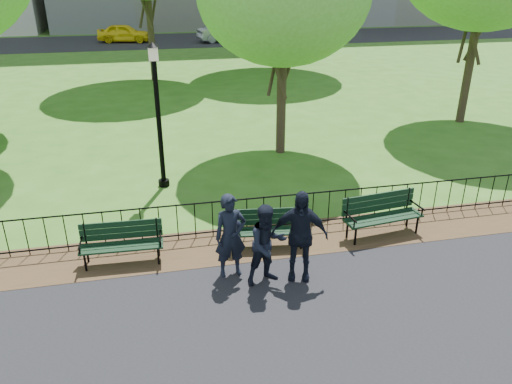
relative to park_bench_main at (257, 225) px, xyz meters
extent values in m
plane|color=#305D18|center=(-0.31, -1.33, -0.55)|extent=(120.00, 120.00, 0.00)
cube|color=#312614|center=(-0.31, 0.17, -0.54)|extent=(60.00, 1.60, 0.01)
cube|color=black|center=(-0.31, 33.67, -0.55)|extent=(70.00, 9.00, 0.01)
cylinder|color=black|center=(-0.31, 0.67, 0.33)|extent=(24.00, 0.04, 0.04)
cylinder|color=black|center=(-0.31, 0.67, -0.43)|extent=(24.00, 0.04, 0.04)
cylinder|color=black|center=(-0.31, 0.67, -0.10)|extent=(0.02, 0.02, 0.90)
cube|color=black|center=(0.24, -0.07, -0.14)|extent=(1.67, 0.64, 0.04)
cube|color=black|center=(0.27, 0.17, 0.17)|extent=(1.62, 0.24, 0.41)
cylinder|color=black|center=(-0.48, -0.14, -0.35)|extent=(0.05, 0.05, 0.41)
cylinder|color=black|center=(0.92, -0.32, -0.35)|extent=(0.05, 0.05, 0.41)
cylinder|color=black|center=(-0.44, 0.18, -0.35)|extent=(0.05, 0.05, 0.41)
cylinder|color=black|center=(0.96, 0.00, -0.35)|extent=(0.05, 0.05, 0.41)
cylinder|color=black|center=(-0.52, 0.03, 0.02)|extent=(0.10, 0.51, 0.04)
cylinder|color=black|center=(1.00, -0.16, 0.02)|extent=(0.10, 0.51, 0.04)
ellipsoid|color=black|center=(-0.52, -0.06, 0.05)|extent=(0.34, 0.26, 0.35)
cube|color=black|center=(-2.91, -0.09, -0.13)|extent=(1.71, 0.52, 0.04)
cube|color=black|center=(-2.90, 0.15, 0.20)|extent=(1.70, 0.10, 0.42)
cylinder|color=black|center=(-3.65, -0.23, -0.34)|extent=(0.05, 0.05, 0.42)
cylinder|color=black|center=(-2.18, -0.29, -0.34)|extent=(0.05, 0.05, 0.42)
cylinder|color=black|center=(-3.64, 0.10, -0.34)|extent=(0.05, 0.05, 0.42)
cylinder|color=black|center=(-2.17, 0.05, -0.34)|extent=(0.05, 0.05, 0.42)
cylinder|color=black|center=(-3.71, -0.06, 0.04)|extent=(0.06, 0.53, 0.04)
cylinder|color=black|center=(-2.11, -0.12, 0.04)|extent=(0.06, 0.53, 0.04)
cube|color=black|center=(2.93, -0.12, -0.08)|extent=(1.92, 0.73, 0.04)
cube|color=black|center=(2.90, 0.15, 0.27)|extent=(1.86, 0.27, 0.47)
cylinder|color=black|center=(2.15, -0.41, -0.32)|extent=(0.05, 0.05, 0.47)
cylinder|color=black|center=(3.76, -0.20, -0.32)|extent=(0.05, 0.05, 0.47)
cylinder|color=black|center=(2.10, -0.03, -0.32)|extent=(0.05, 0.05, 0.47)
cylinder|color=black|center=(3.71, 0.17, -0.32)|extent=(0.05, 0.05, 0.47)
cylinder|color=black|center=(2.05, -0.23, 0.10)|extent=(0.11, 0.58, 0.04)
cylinder|color=black|center=(3.81, -0.01, 0.10)|extent=(0.11, 0.58, 0.04)
cylinder|color=black|center=(-1.89, 3.86, -0.46)|extent=(0.31, 0.31, 0.18)
cylinder|color=black|center=(-1.89, 3.86, 1.23)|extent=(0.13, 0.13, 3.57)
cube|color=beige|center=(-1.89, 3.86, 3.13)|extent=(0.25, 0.25, 0.33)
cone|color=black|center=(-1.89, 3.86, 3.35)|extent=(0.36, 0.36, 0.13)
cylinder|color=#2D2116|center=(2.06, 5.89, 1.00)|extent=(0.30, 0.30, 3.11)
cylinder|color=#2D2116|center=(10.01, 7.83, 1.34)|extent=(0.33, 0.33, 3.78)
cylinder|color=#2D2116|center=(-1.75, 18.28, 1.67)|extent=(0.34, 0.34, 4.44)
cylinder|color=#2D2116|center=(5.53, 20.21, 1.84)|extent=(0.33, 0.33, 4.79)
imported|color=black|center=(-0.75, -0.94, 0.34)|extent=(0.68, 0.48, 1.76)
imported|color=black|center=(-0.10, -1.34, 0.29)|extent=(0.88, 0.60, 1.66)
imported|color=black|center=(0.55, -1.31, 0.40)|extent=(1.19, 0.76, 1.89)
imported|color=yellow|center=(-3.68, 33.44, 0.17)|extent=(4.41, 2.43, 1.42)
imported|color=#9A9DA1|center=(4.25, 32.06, 0.19)|extent=(4.62, 2.32, 1.45)
imported|color=black|center=(9.85, 33.61, 0.17)|extent=(5.17, 2.78, 1.42)
camera|label=1|loc=(-2.04, -9.42, 5.21)|focal=35.00mm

